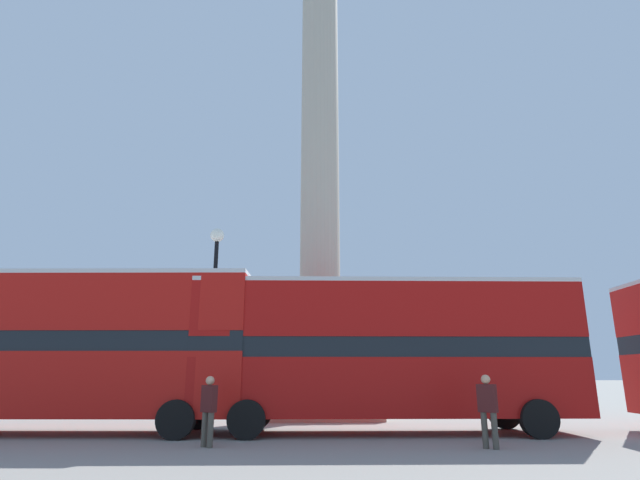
% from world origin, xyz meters
% --- Properties ---
extents(ground_plane, '(200.00, 200.00, 0.00)m').
position_xyz_m(ground_plane, '(0.00, 0.00, 0.00)').
color(ground_plane, gray).
extents(monument_column, '(4.44, 4.44, 25.20)m').
position_xyz_m(monument_column, '(0.00, 0.00, 9.93)').
color(monument_column, '#ADA593').
rests_on(monument_column, ground_plane).
extents(bus_a, '(11.07, 2.97, 4.30)m').
position_xyz_m(bus_a, '(1.63, -5.61, 2.38)').
color(bus_a, '#A80F0C').
rests_on(bus_a, ground_plane).
extents(bus_c, '(11.19, 3.31, 4.51)m').
position_xyz_m(bus_c, '(-7.88, -5.17, 2.49)').
color(bus_c, '#B7140F').
rests_on(bus_c, ground_plane).
extents(equestrian_statue, '(3.88, 3.21, 6.07)m').
position_xyz_m(equestrian_statue, '(-10.86, 5.21, 1.71)').
color(equestrian_statue, '#ADA593').
rests_on(equestrian_statue, ground_plane).
extents(street_lamp, '(0.47, 0.47, 6.51)m').
position_xyz_m(street_lamp, '(-3.75, -3.81, 3.92)').
color(street_lamp, black).
rests_on(street_lamp, ground_plane).
extents(pedestrian_near_lamp, '(0.42, 0.41, 1.60)m').
position_xyz_m(pedestrian_near_lamp, '(-3.04, -8.03, 0.87)').
color(pedestrian_near_lamp, '#4C473D').
rests_on(pedestrian_near_lamp, ground_plane).
extents(pedestrian_by_plinth, '(0.44, 0.41, 1.63)m').
position_xyz_m(pedestrian_by_plinth, '(3.46, -8.62, 0.90)').
color(pedestrian_by_plinth, '#4C473D').
rests_on(pedestrian_by_plinth, ground_plane).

